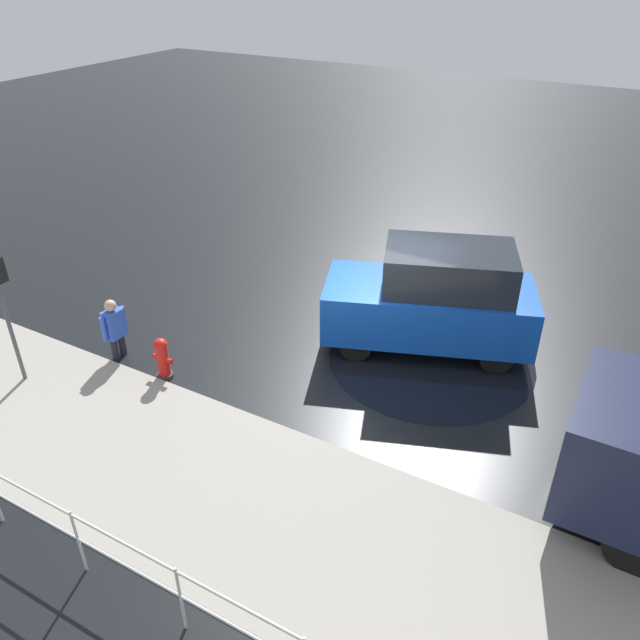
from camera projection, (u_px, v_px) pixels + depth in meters
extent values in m
plane|color=black|center=(364.00, 353.00, 12.01)|extent=(60.00, 60.00, 0.00)
cube|color=gray|center=(237.00, 497.00, 8.86)|extent=(24.00, 3.20, 0.04)
cube|color=blue|center=(428.00, 309.00, 11.87)|extent=(4.25, 2.94, 0.99)
cube|color=#1E232B|center=(449.00, 269.00, 11.37)|extent=(2.71, 2.21, 0.77)
cylinder|color=black|center=(356.00, 345.00, 11.69)|extent=(0.64, 0.41, 0.60)
cylinder|color=black|center=(363.00, 308.00, 12.90)|extent=(0.64, 0.41, 0.60)
cylinder|color=black|center=(496.00, 357.00, 11.35)|extent=(0.64, 0.41, 0.60)
cylinder|color=black|center=(490.00, 317.00, 12.56)|extent=(0.64, 0.41, 0.60)
cylinder|color=black|center=(638.00, 546.00, 7.68)|extent=(0.80, 0.29, 0.80)
cylinder|color=red|center=(163.00, 362.00, 11.20)|extent=(0.22, 0.22, 0.62)
sphere|color=red|center=(160.00, 345.00, 11.01)|extent=(0.26, 0.26, 0.26)
cylinder|color=red|center=(169.00, 361.00, 11.10)|extent=(0.10, 0.09, 0.09)
cylinder|color=red|center=(156.00, 356.00, 11.23)|extent=(0.10, 0.09, 0.09)
cylinder|color=#2D2D2D|center=(165.00, 375.00, 11.35)|extent=(0.31, 0.31, 0.06)
cube|color=blue|center=(114.00, 324.00, 11.54)|extent=(0.26, 0.38, 0.55)
sphere|color=tan|center=(110.00, 306.00, 11.34)|extent=(0.22, 0.22, 0.22)
cylinder|color=#1E1E2D|center=(122.00, 344.00, 11.87)|extent=(0.13, 0.13, 0.45)
cylinder|color=#1E1E2D|center=(115.00, 348.00, 11.74)|extent=(0.13, 0.13, 0.45)
cylinder|color=blue|center=(124.00, 318.00, 11.71)|extent=(0.09, 0.09, 0.50)
cylinder|color=blue|center=(104.00, 329.00, 11.37)|extent=(0.09, 0.09, 0.50)
cylinder|color=#B7BABF|center=(181.00, 599.00, 6.92)|extent=(0.04, 0.04, 1.05)
cylinder|color=#B7BABF|center=(79.00, 541.00, 7.58)|extent=(0.04, 0.04, 1.05)
cylinder|color=#B7BABF|center=(237.00, 604.00, 6.34)|extent=(7.98, 0.04, 0.04)
cylinder|color=#B7BABF|center=(239.00, 629.00, 6.56)|extent=(7.98, 0.04, 0.04)
cylinder|color=#4C4C51|center=(9.00, 323.00, 10.64)|extent=(0.07, 0.07, 2.40)
cylinder|color=black|center=(431.00, 359.00, 11.83)|extent=(3.87, 3.87, 0.01)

